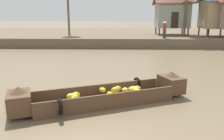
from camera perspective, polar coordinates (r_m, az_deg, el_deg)
The scene contains 6 objects.
ground_plane at distance 12.35m, azimuth 2.74°, elevation -0.93°, with size 300.00×300.00×0.00m, color #726047.
riverbank_strip at distance 31.85m, azimuth 2.09°, elevation 8.69°, with size 160.00×20.00×0.95m, color brown.
banana_boat at distance 8.09m, azimuth -1.87°, elevation -6.31°, with size 6.23×3.35×0.94m.
stilt_house_left at distance 28.23m, azimuth 14.97°, elevation 13.36°, with size 4.38×3.34×4.45m.
stilt_house_mid_left at distance 27.49m, azimuth 25.88°, elevation 12.68°, with size 4.63×3.40×4.56m.
vendor_person at distance 23.19m, azimuth 13.15°, elevation 10.12°, with size 0.44×0.44×1.66m.
Camera 1 is at (-0.25, -1.97, 3.03)m, focal length 36.15 mm.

